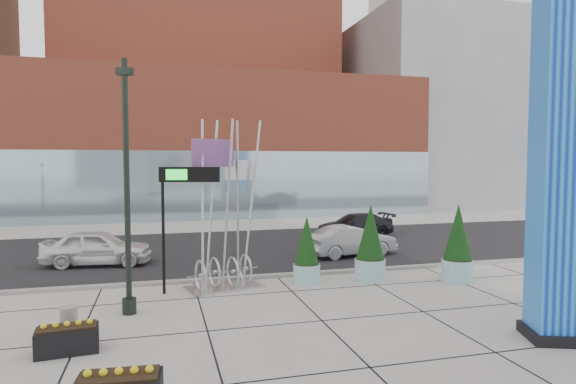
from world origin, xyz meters
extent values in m
plane|color=#9E9991|center=(0.00, 0.00, 0.00)|extent=(160.00, 160.00, 0.00)
cube|color=black|center=(0.00, 10.00, 0.01)|extent=(80.00, 12.00, 0.02)
cube|color=gray|center=(0.00, 4.00, 0.06)|extent=(80.00, 0.30, 0.12)
cube|color=#A54530|center=(1.00, 27.00, 5.50)|extent=(34.00, 10.00, 11.00)
cube|color=#8CA5B2|center=(1.00, 22.20, 2.50)|extent=(34.00, 0.60, 5.00)
cube|color=slate|center=(26.00, 32.00, 9.00)|extent=(20.00, 18.00, 18.00)
cylinder|color=black|center=(-3.95, 0.95, 3.48)|extent=(0.16, 0.16, 6.96)
cylinder|color=black|center=(-3.95, 0.95, 0.22)|extent=(0.38, 0.38, 0.44)
cube|color=black|center=(-3.95, 0.95, 6.61)|extent=(0.47, 0.31, 0.19)
cube|color=#BBBEC0|center=(-1.07, 3.00, 0.03)|extent=(2.70, 1.80, 0.07)
cylinder|color=#BBBEC0|center=(-1.86, 2.78, 2.80)|extent=(0.10, 0.10, 5.61)
cylinder|color=#BBBEC0|center=(-1.41, 3.17, 2.80)|extent=(0.10, 0.10, 5.61)
cylinder|color=#BBBEC0|center=(-0.96, 2.89, 2.80)|extent=(0.10, 0.10, 5.61)
cylinder|color=#BBBEC0|center=(-0.46, 3.22, 2.80)|extent=(0.10, 0.10, 5.61)
cylinder|color=#BBBEC0|center=(-0.18, 2.72, 2.80)|extent=(0.10, 0.10, 5.61)
torus|color=#BBBEC0|center=(-1.91, 2.89, 0.54)|extent=(0.33, 1.01, 1.02)
torus|color=#BBBEC0|center=(-1.35, 3.11, 0.54)|extent=(0.33, 1.01, 1.02)
torus|color=#BBBEC0|center=(-0.79, 2.89, 0.54)|extent=(0.33, 1.01, 1.02)
torus|color=#BBBEC0|center=(-0.23, 3.11, 0.54)|extent=(0.33, 1.01, 1.02)
cube|color=red|center=(-1.41, 3.00, 4.49)|extent=(1.40, 0.53, 0.90)
cube|color=#BBBEC0|center=(-0.40, 3.11, 3.93)|extent=(1.12, 0.22, 0.67)
cylinder|color=gray|center=(-5.22, -0.66, 0.39)|extent=(0.40, 0.40, 0.77)
cylinder|color=black|center=(-3.00, 2.80, 2.00)|extent=(0.10, 0.10, 3.99)
cube|color=black|center=(-2.14, 2.80, 3.80)|extent=(1.87, 0.71, 0.48)
cube|color=#19D833|center=(-2.52, 2.70, 3.80)|extent=(0.64, 0.21, 0.33)
cylinder|color=#9ACFCF|center=(7.00, 1.80, 0.38)|extent=(1.09, 1.09, 0.76)
cylinder|color=black|center=(7.00, 1.80, 0.76)|extent=(1.00, 1.00, 0.07)
cone|color=black|center=(7.00, 1.80, 1.75)|extent=(0.98, 0.98, 1.96)
cylinder|color=#9ACFCF|center=(4.08, 2.72, 0.38)|extent=(1.09, 1.09, 0.76)
cylinder|color=black|center=(4.08, 2.72, 0.76)|extent=(1.00, 1.00, 0.07)
cone|color=black|center=(4.08, 2.72, 1.74)|extent=(0.98, 0.98, 1.96)
cylinder|color=#9ACFCF|center=(1.80, 2.95, 0.33)|extent=(0.94, 0.94, 0.66)
cylinder|color=black|center=(1.80, 2.95, 0.66)|extent=(0.86, 0.86, 0.06)
cone|color=black|center=(1.80, 2.95, 1.50)|extent=(0.84, 0.84, 1.69)
cube|color=black|center=(-5.10, -1.56, 0.28)|extent=(1.35, 0.77, 0.55)
cube|color=black|center=(-5.10, -1.56, 0.57)|extent=(1.25, 0.67, 0.06)
cube|color=black|center=(-3.80, -4.50, 0.61)|extent=(1.34, 0.71, 0.06)
imported|color=white|center=(-5.56, 7.83, 0.72)|extent=(4.41, 2.22, 1.44)
imported|color=#9D9FA4|center=(5.14, 7.00, 0.67)|extent=(4.26, 2.12, 1.34)
imported|color=black|center=(7.42, 12.06, 0.65)|extent=(4.59, 2.15, 1.30)
camera|label=1|loc=(-3.09, -12.80, 4.19)|focal=30.00mm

